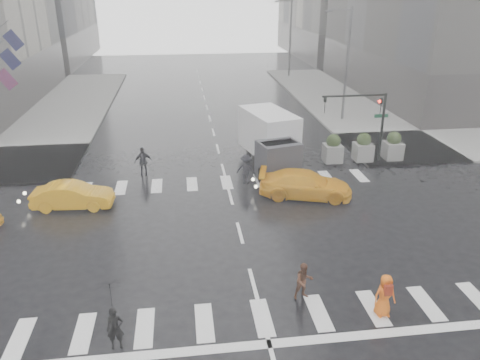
{
  "coord_description": "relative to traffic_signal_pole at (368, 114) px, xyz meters",
  "views": [
    {
      "loc": [
        -2.44,
        -18.81,
        10.64
      ],
      "look_at": [
        0.26,
        2.0,
        1.8
      ],
      "focal_mm": 35.0,
      "sensor_mm": 36.0,
      "label": 1
    }
  ],
  "objects": [
    {
      "name": "box_truck",
      "position": [
        -6.01,
        0.19,
        -1.45
      ],
      "size": [
        2.34,
        6.23,
        3.31
      ],
      "rotation": [
        0.0,
        0.0,
        0.26
      ],
      "color": "silver",
      "rests_on": "ground"
    },
    {
      "name": "planter_mid",
      "position": [
        -0.01,
        0.19,
        -2.23
      ],
      "size": [
        1.1,
        1.1,
        1.8
      ],
      "color": "slate",
      "rests_on": "ground"
    },
    {
      "name": "pedestrian_brown",
      "position": [
        -7.33,
        -13.09,
        -2.5
      ],
      "size": [
        0.78,
        0.66,
        1.44
      ],
      "primitive_type": "imported",
      "rotation": [
        0.0,
        0.0,
        0.18
      ],
      "color": "#4E2B1B",
      "rests_on": "ground"
    },
    {
      "name": "pedestrian_orange",
      "position": [
        -4.84,
        -14.38,
        -2.42
      ],
      "size": [
        0.8,
        0.54,
        1.58
      ],
      "rotation": [
        0.0,
        0.0,
        0.05
      ],
      "color": "orange",
      "rests_on": "ground"
    },
    {
      "name": "street_lamp_far",
      "position": [
        1.86,
        29.99,
        1.73
      ],
      "size": [
        2.15,
        0.22,
        9.0
      ],
      "color": "#59595B",
      "rests_on": "ground"
    },
    {
      "name": "flag_cluster",
      "position": [
        -24.09,
        10.49,
        2.42
      ],
      "size": [
        2.87,
        3.06,
        4.69
      ],
      "color": "#59595B",
      "rests_on": "ground"
    },
    {
      "name": "taxi_rear",
      "position": [
        -5.01,
        -4.49,
        -2.5
      ],
      "size": [
        4.72,
        3.03,
        1.43
      ],
      "primitive_type": "imported",
      "rotation": [
        0.0,
        0.0,
        1.32
      ],
      "color": "#F9A50D",
      "rests_on": "ground"
    },
    {
      "name": "pedestrian_far_b",
      "position": [
        -7.91,
        -2.27,
        -2.35
      ],
      "size": [
        1.27,
        0.99,
        1.73
      ],
      "primitive_type": "imported",
      "rotation": [
        0.0,
        0.0,
        2.76
      ],
      "color": "black",
      "rests_on": "ground"
    },
    {
      "name": "road_markings",
      "position": [
        -9.01,
        -8.01,
        -3.21
      ],
      "size": [
        18.0,
        48.0,
        0.01
      ],
      "primitive_type": null,
      "color": "silver",
      "rests_on": "ground"
    },
    {
      "name": "planter_east",
      "position": [
        1.99,
        0.19,
        -2.23
      ],
      "size": [
        1.1,
        1.1,
        1.8
      ],
      "color": "slate",
      "rests_on": "ground"
    },
    {
      "name": "ground",
      "position": [
        -9.01,
        -8.01,
        -3.22
      ],
      "size": [
        120.0,
        120.0,
        0.0
      ],
      "primitive_type": "plane",
      "color": "black",
      "rests_on": "ground"
    },
    {
      "name": "taxi_mid",
      "position": [
        -17.13,
        -4.27,
        -2.56
      ],
      "size": [
        4.09,
        1.64,
        1.32
      ],
      "primitive_type": "imported",
      "rotation": [
        0.0,
        0.0,
        1.51
      ],
      "color": "#F9A50D",
      "rests_on": "ground"
    },
    {
      "name": "sidewalk_ne",
      "position": [
        10.49,
        9.49,
        -3.14
      ],
      "size": [
        35.0,
        35.0,
        0.15
      ],
      "primitive_type": "cube",
      "color": "slate",
      "rests_on": "ground"
    },
    {
      "name": "pedestrian_far_a",
      "position": [
        -13.8,
        -0.3,
        -2.33
      ],
      "size": [
        1.13,
        0.8,
        1.77
      ],
      "primitive_type": "imported",
      "rotation": [
        0.0,
        0.0,
        3.31
      ],
      "color": "black",
      "rests_on": "ground"
    },
    {
      "name": "planter_west",
      "position": [
        -2.01,
        0.19,
        -2.23
      ],
      "size": [
        1.1,
        1.1,
        1.8
      ],
      "color": "slate",
      "rests_on": "ground"
    },
    {
      "name": "street_lamp_near",
      "position": [
        1.86,
        9.99,
        1.73
      ],
      "size": [
        2.15,
        0.22,
        9.0
      ],
      "color": "#59595B",
      "rests_on": "ground"
    },
    {
      "name": "traffic_signal_pole",
      "position": [
        0.0,
        0.0,
        0.0
      ],
      "size": [
        4.45,
        0.42,
        4.5
      ],
      "color": "black",
      "rests_on": "ground"
    },
    {
      "name": "pedestrian_black",
      "position": [
        -13.81,
        -14.81,
        -1.54
      ],
      "size": [
        1.05,
        1.06,
        2.43
      ],
      "rotation": [
        0.0,
        0.0,
        0.09
      ],
      "color": "black",
      "rests_on": "ground"
    }
  ]
}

